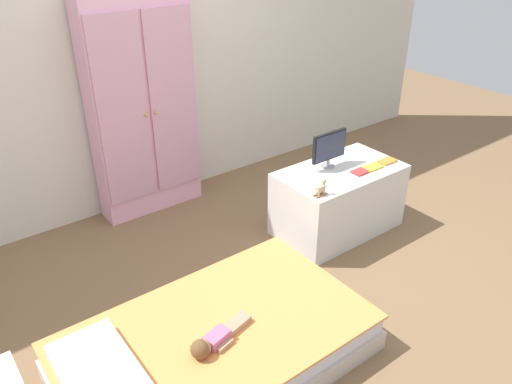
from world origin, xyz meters
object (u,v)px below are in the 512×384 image
Objects in this scene: book_orange at (387,161)px; tv_stand at (338,200)px; bed at (217,346)px; book_yellow at (372,167)px; tv_monitor at (329,147)px; book_red at (360,172)px; wardrobe at (143,109)px; doll at (211,342)px; rocking_horse_toy at (322,188)px.

tv_stand is at bearing 161.85° from book_orange.
bed is at bearing -166.51° from book_orange.
book_yellow is (1.64, 0.43, 0.40)m from bed.
tv_monitor reaches higher than bed.
tv_stand is at bearing 120.10° from book_red.
tv_stand is (0.95, -1.16, -0.59)m from wardrobe.
doll is 3.51× the size of book_red.
wardrobe is at bearing 72.21° from doll.
doll is at bearing -164.51° from book_orange.
book_orange is at bearing 13.49° from bed.
tv_monitor is 2.71× the size of book_red.
wardrobe reaches higher than tv_monitor.
wardrobe is at bearing 129.34° from tv_stand.
tv_monitor is at bearing 115.27° from tv_stand.
rocking_horse_toy reaches higher than bed.
tv_monitor reaches higher than book_yellow.
doll is at bearing -158.46° from rocking_horse_toy.
doll is 1.98m from book_orange.
tv_monitor reaches higher than book_orange.
doll is at bearing -163.06° from book_yellow.
book_yellow is (1.72, 0.52, 0.24)m from doll.
book_orange is at bearing 0.00° from book_red.
tv_monitor is (1.49, 0.73, 0.39)m from doll.
book_red is at bearing 180.00° from book_orange.
doll is 3.38× the size of rocking_horse_toy.
book_red is at bearing 8.74° from rocking_horse_toy.
rocking_horse_toy is at bearing 18.85° from bed.
bed is at bearing -106.03° from wardrobe.
book_red is at bearing 15.98° from bed.
tv_stand is at bearing 22.80° from doll.
rocking_horse_toy is (-0.37, -0.19, 0.31)m from tv_stand.
rocking_horse_toy is 0.86× the size of book_orange.
doll is 1.98m from wardrobe.
wardrobe is (0.58, 1.81, 0.57)m from doll.
book_red and book_orange have the same top height.
tv_monitor is at bearing 24.62° from bed.
book_orange is (0.41, -0.21, -0.15)m from tv_monitor.
book_yellow is (0.23, -0.21, -0.15)m from tv_monitor.
tv_monitor reaches higher than book_red.
rocking_horse_toy is (-0.33, -0.28, -0.10)m from tv_monitor.
book_orange is (1.31, -1.28, -0.33)m from wardrobe.
book_yellow is at bearing 180.00° from book_orange.
tv_monitor is at bearing 118.07° from book_red.
book_red is (0.11, -0.21, -0.15)m from tv_monitor.
wardrobe reaches higher than doll.
bed is at bearing 46.44° from doll.
doll is 2.89× the size of book_orange.
rocking_horse_toy is at bearing 21.54° from doll.
doll is 1.70m from tv_monitor.
rocking_horse_toy is 0.74m from book_orange.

